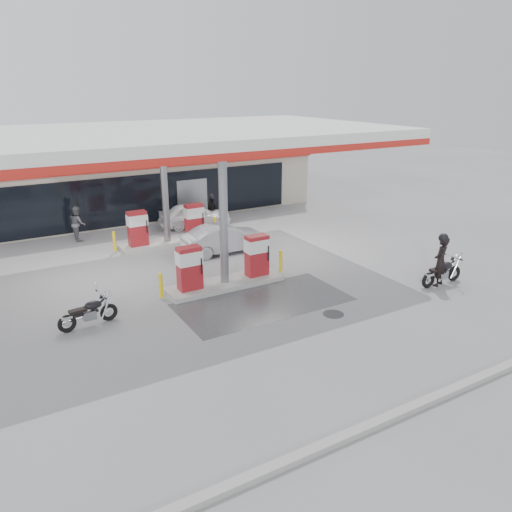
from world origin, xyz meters
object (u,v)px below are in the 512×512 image
Objects in this scene: attendant at (78,223)px; parked_car_right at (277,190)px; sedan_white at (195,215)px; parked_car_left at (48,221)px; main_motorcycle at (442,273)px; biker_main at (441,261)px; pump_island_far at (167,230)px; parked_motorcycle at (89,313)px; hatchback_silver at (224,239)px; biker_walking at (212,210)px; pump_island_near at (225,268)px.

parked_car_right is (13.48, 3.20, -0.32)m from attendant.
sedan_white is 7.47m from parked_car_left.
biker_main is (-0.19, -0.00, 0.50)m from main_motorcycle.
biker_main is 1.14× the size of attendant.
pump_island_far reaches higher than parked_motorcycle.
pump_island_far is 8.53m from parked_motorcycle.
hatchback_silver is at bearing -74.51° from biker_main.
pump_island_far is 4.04m from biker_walking.
sedan_white is 5.90m from attendant.
attendant is at bearing 72.78° from parked_motorcycle.
main_motorcycle is at bearing 161.76° from biker_main.
biker_walking is at bearing 67.58° from pump_island_near.
biker_walking reaches higher than parked_motorcycle.
biker_walking is (3.38, 2.20, 0.07)m from pump_island_far.
biker_walking is at bearing 107.85° from main_motorcycle.
pump_island_far is at bearing -143.70° from parked_car_left.
pump_island_far is 3.04× the size of attendant.
parked_car_left is at bearing -71.65° from biker_main.
sedan_white is at bearing 42.75° from pump_island_far.
pump_island_near reaches higher than biker_walking.
sedan_white is at bearing 42.71° from parked_motorcycle.
attendant is 6.89m from biker_walking.
parked_car_left is (-4.50, 5.12, -0.16)m from pump_island_far.
pump_island_near reaches higher than parked_motorcycle.
hatchback_silver is (1.80, 3.60, -0.07)m from pump_island_near.
parked_car_right is at bearing -12.06° from biker_walking.
pump_island_near is 1.33× the size of hatchback_silver.
attendant is 0.45× the size of parked_car_left.
biker_main is 16.55m from attendant.
biker_main is 12.60m from parked_motorcycle.
parked_car_left is 2.41× the size of biker_walking.
sedan_white reaches higher than hatchback_silver.
sedan_white is at bearing 73.81° from pump_island_near.
pump_island_far is 6.82m from parked_car_left.
pump_island_near reaches higher than parked_car_left.
attendant reaches higher than parked_car_left.
sedan_white is at bearing -118.01° from parked_car_left.
pump_island_near is 1.00× the size of pump_island_far.
parked_car_left is at bearing 108.84° from parked_car_right.
hatchback_silver is 4.87m from biker_walking.
attendant is 13.86m from parked_car_right.
parked_car_right reaches higher than main_motorcycle.
attendant is at bearing 130.32° from main_motorcycle.
parked_car_right is (14.50, 0.88, -0.02)m from parked_car_left.
biker_walking is at bearing -92.37° from biker_main.
pump_island_far is 3.28× the size of biker_walking.
main_motorcycle is 0.54m from biker_main.
attendant is 1.08× the size of biker_walking.
hatchback_silver is (-5.40, 7.60, 0.17)m from main_motorcycle.
parked_motorcycle is at bearing -127.21° from pump_island_far.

